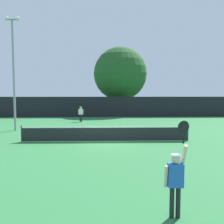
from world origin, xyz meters
TOP-DOWN VIEW (x-y plane):
  - ground_plane at (0.00, 0.00)m, footprint 120.00×120.00m
  - tennis_net at (0.00, 0.00)m, footprint 10.98×0.08m
  - perimeter_fence at (0.00, 16.71)m, footprint 34.76×0.12m
  - player_serving at (1.74, -10.03)m, footprint 0.68×0.39m
  - player_receiving at (-2.65, 11.04)m, footprint 0.57×0.24m
  - tennis_ball at (-0.46, 1.79)m, footprint 0.07×0.07m
  - light_pole at (-7.59, 4.92)m, footprint 1.18×0.28m
  - large_tree at (2.29, 21.05)m, footprint 7.87×7.87m
  - parked_car_near at (-3.39, 22.15)m, footprint 2.21×4.33m
  - parked_car_mid at (6.79, 23.27)m, footprint 2.48×4.43m

SIDE VIEW (x-z plane):
  - ground_plane at x=0.00m, z-range 0.00..0.00m
  - tennis_ball at x=-0.46m, z-range 0.00..0.07m
  - tennis_net at x=0.00m, z-range -0.02..1.05m
  - parked_car_near at x=-3.39m, z-range -0.07..1.62m
  - parked_car_mid at x=6.79m, z-range -0.07..1.62m
  - player_receiving at x=-2.65m, z-range 0.19..1.84m
  - player_serving at x=1.74m, z-range -0.16..2.33m
  - perimeter_fence at x=0.00m, z-range 0.00..2.66m
  - light_pole at x=-7.59m, z-range 0.58..10.00m
  - large_tree at x=2.29m, z-range 1.02..10.95m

